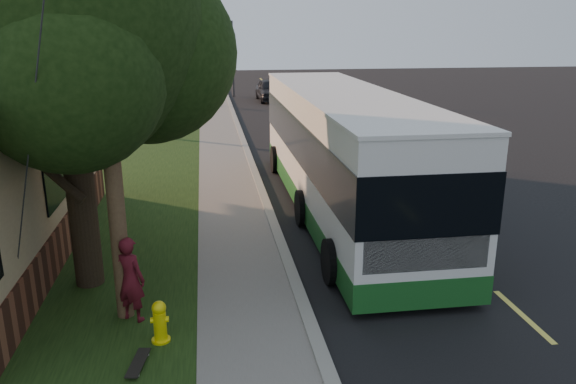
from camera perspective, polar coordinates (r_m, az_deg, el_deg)
The scene contains 15 objects.
ground at distance 10.20m, azimuth 2.44°, elevation -14.08°, with size 120.00×120.00×0.00m, color black.
road at distance 20.14m, azimuth 8.30°, elevation 1.48°, with size 8.00×80.00×0.01m, color black.
curb at distance 19.37m, azimuth -3.11°, elevation 1.20°, with size 0.25×80.00×0.12m, color gray.
sidewalk at distance 19.32m, azimuth -6.06°, elevation 1.02°, with size 2.00×80.00×0.08m, color slate.
grass_verge at distance 19.51m, azimuth -16.38°, elevation 0.57°, with size 5.00×80.00×0.07m, color black.
fire_hydrant at distance 9.88m, azimuth -12.90°, elevation -12.73°, with size 0.32×0.32×0.74m.
utility_pole at distance 9.74m, azimuth -18.34°, elevation 12.44°, with size 2.86×3.21×9.07m.
leafy_tree at distance 11.52m, azimuth -21.63°, elevation 15.33°, with size 6.30×6.00×7.80m.
bare_tree_near at distance 26.84m, azimuth -12.43°, elevation 9.71°, with size 1.38×1.21×4.31m.
bare_tree_far at distance 38.76m, azimuth -10.57°, elevation 11.61°, with size 1.38×1.21×4.03m.
traffic_signal at distance 42.71m, azimuth -5.66°, elevation 13.81°, with size 0.18×0.22×5.50m.
transit_bus at distance 15.97m, azimuth 5.56°, elevation 4.38°, with size 2.94×12.76×3.45m.
skateboarder at distance 10.47m, azimuth -15.72°, elevation -8.52°, with size 0.58×0.38×1.59m, color #4E0F19.
skateboard_main at distance 9.47m, azimuth -14.98°, elevation -16.43°, with size 0.33×0.83×0.08m.
distant_car at distance 40.51m, azimuth -1.81°, elevation 10.33°, with size 1.82×4.51×1.54m, color black.
Camera 1 is at (-1.71, -8.60, 5.20)m, focal length 35.00 mm.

